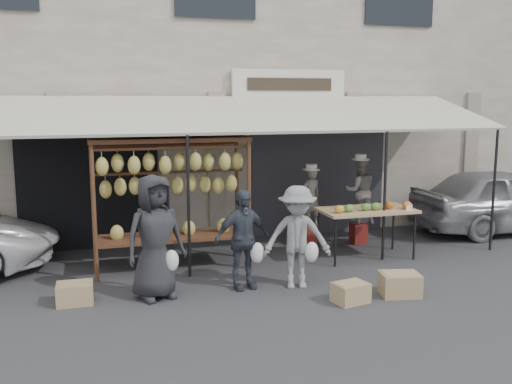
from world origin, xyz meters
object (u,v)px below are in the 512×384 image
vendor_left (311,197)px  customer_right (297,237)px  crate_far (75,293)px  produce_table (368,211)px  customer_left (155,237)px  banana_rack (171,177)px  sedan (505,200)px  crate_near_a (351,293)px  customer_mid (242,239)px  crate_near_b (400,284)px  vendor_right (360,191)px

vendor_left → customer_right: (-1.15, -2.30, -0.18)m
customer_right → crate_far: size_ratio=3.17×
produce_table → customer_left: (-3.91, -1.03, 0.03)m
banana_rack → sedan: 7.42m
customer_left → banana_rack: bearing=53.3°
crate_far → crate_near_a: bearing=-15.9°
customer_mid → crate_near_b: (2.13, -0.98, -0.60)m
banana_rack → produce_table: size_ratio=1.53×
produce_table → customer_left: bearing=-165.3°
vendor_left → crate_near_a: vendor_left is taller
banana_rack → customer_left: (-0.44, -1.35, -0.67)m
sedan → crate_near_a: bearing=122.1°
sedan → customer_mid: bearing=108.7°
vendor_left → crate_near_b: 3.19m
vendor_right → crate_far: bearing=29.5°
produce_table → customer_left: size_ratio=0.94×
customer_mid → crate_far: (-2.44, 0.02, -0.61)m
vendor_right → vendor_left: bearing=4.1°
customer_mid → produce_table: bearing=10.6°
vendor_right → crate_near_a: size_ratio=2.78×
vendor_right → crate_near_b: 3.23m
produce_table → vendor_left: 1.30m
crate_far → produce_table: bearing=10.6°
crate_near_a → customer_left: bearing=159.4°
sedan → crate_near_b: bearing=126.1°
vendor_right → crate_far: vendor_right is taller
banana_rack → crate_far: 2.47m
crate_far → vendor_left: bearing=25.3°
customer_left → crate_near_b: 3.64m
produce_table → vendor_left: size_ratio=1.50×
vendor_left → vendor_right: size_ratio=0.87×
vendor_left → customer_mid: size_ratio=0.74×
banana_rack → vendor_right: (3.84, 0.71, -0.52)m
vendor_right → sedan: 3.52m
produce_table → crate_near_a: produce_table is taller
banana_rack → crate_far: banana_rack is taller
banana_rack → customer_mid: banana_rack is taller
crate_far → crate_near_b: bearing=-12.4°
customer_left → sedan: size_ratio=0.44×
vendor_right → crate_near_a: 3.59m
vendor_left → customer_right: 2.58m
vendor_left → sedan: size_ratio=0.28×
crate_near_b → sedan: (4.33, 3.01, 0.53)m
produce_table → crate_near_b: produce_table is taller
vendor_right → crate_near_b: bearing=83.7°
customer_right → crate_near_a: bearing=-44.5°
customer_left → crate_far: 1.36m
customer_mid → banana_rack: bearing=114.3°
crate_near_a → sedan: 6.03m
banana_rack → customer_right: size_ratio=1.65×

